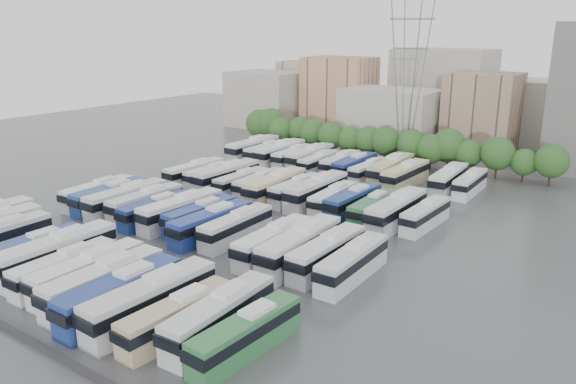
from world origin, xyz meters
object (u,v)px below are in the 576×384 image
Objects in this scene: bus_r1_s13 at (353,263)px; bus_r3_s13 at (470,183)px; bus_r0_s6 at (64,268)px; bus_r3_s9 at (391,169)px; bus_r0_s13 at (246,334)px; bus_r2_s5 at (260,184)px; bus_r1_s8 at (236,227)px; bus_r2_s13 at (426,215)px; bus_r2_s1 at (195,172)px; bus_r2_s8 at (316,191)px; bus_r1_s11 at (300,246)px; bus_r0_s12 at (220,316)px; bus_r2_s4 at (241,182)px; bus_r2_s11 at (373,208)px; bus_r3_s1 at (267,152)px; bus_r1_s12 at (327,253)px; bus_r3_s6 at (340,163)px; bus_r1_s4 at (156,210)px; bus_r3_s2 at (280,153)px; bus_r1_s5 at (181,210)px; bus_r3_s10 at (405,175)px; bus_r3_s3 at (293,156)px; bus_r3_s8 at (369,171)px; bus_r3_s4 at (310,157)px; bus_r2_s3 at (227,176)px; bus_r2_s6 at (275,186)px; bus_r0_s5 at (57,253)px; bus_r0_s10 at (151,300)px; bus_r3_s7 at (354,166)px; bus_r3_s12 at (449,179)px; bus_r2_s10 at (353,201)px; electricity_pylon at (410,62)px; bus_r3_s0 at (253,148)px; bus_r1_s3 at (146,203)px; bus_r2_s2 at (213,175)px; bus_r1_s10 at (274,242)px; bus_r2_s12 at (396,210)px; bus_r1_s7 at (211,223)px; bus_r0_s11 at (178,316)px; bus_r0_s8 at (104,283)px; bus_r1_s1 at (110,196)px; bus_r2_s9 at (333,199)px.

bus_r3_s13 is at bearing 88.80° from bus_r1_s13.
bus_r3_s9 reaches higher than bus_r0_s6.
bus_r0_s13 is 1.01× the size of bus_r2_s5.
bus_r1_s8 reaches higher than bus_r2_s13.
bus_r2_s1 is 23.11m from bus_r2_s8.
bus_r1_s11 reaches higher than bus_r2_s1.
bus_r0_s12 is 1.14× the size of bus_r2_s4.
bus_r3_s1 reaches higher than bus_r2_s11.
bus_r3_s9 reaches higher than bus_r2_s8.
bus_r2_s13 is at bearing 81.29° from bus_r0_s12.
bus_r1_s12 is 41.75m from bus_r3_s6.
bus_r1_s4 reaches higher than bus_r2_s13.
bus_r3_s2 is at bearing 82.21° from bus_r2_s1.
bus_r3_s10 is at bearing 66.75° from bus_r1_s5.
bus_r3_s3 reaches higher than bus_r3_s8.
bus_r3_s13 is (29.59, 0.30, -0.29)m from bus_r3_s4.
bus_r1_s4 reaches higher than bus_r3_s8.
bus_r2_s8 is 24.19m from bus_r3_s3.
bus_r2_s3 is 0.99× the size of bus_r2_s6.
bus_r2_s13 is at bearing -55.28° from bus_r3_s9.
bus_r0_s5 is 1.19× the size of bus_r2_s5.
bus_r0_s13 is 67.25m from bus_r3_s1.
bus_r2_s3 is at bearing 124.42° from bus_r0_s10.
bus_r3_s7 is (6.65, 18.12, 0.11)m from bus_r2_s5.
bus_r2_s11 is 19.90m from bus_r3_s12.
bus_r3_s4 is at bearing 138.20° from bus_r2_s10.
electricity_pylon reaches higher than bus_r3_s0.
bus_r1_s3 is 17.30m from bus_r2_s2.
bus_r2_s5 is 0.84× the size of bus_r3_s0.
bus_r1_s13 is at bearing -40.31° from bus_r2_s6.
bus_r2_s1 is at bearing 148.02° from bus_r1_s10.
bus_r3_s1 is at bearing 102.81° from bus_r2_s2.
bus_r3_s1 is at bearing 152.10° from bus_r2_s12.
bus_r1_s7 is 35.80m from bus_r3_s8.
bus_r2_s2 is at bearing 131.63° from bus_r0_s11.
bus_r1_s5 is at bearing 139.39° from bus_r0_s12.
bus_r3_s2 is (-36.23, 54.16, 0.33)m from bus_r0_s13.
bus_r3_s6 is (-6.52, 55.32, -0.18)m from bus_r0_s8.
bus_r1_s1 is 1.09× the size of bus_r3_s13.
bus_r3_s9 is at bearing 83.45° from bus_r1_s8.
bus_r0_s6 is at bearing -48.40° from bus_r1_s1.
bus_r1_s3 is 0.90× the size of bus_r2_s6.
bus_r1_s7 is at bearing -178.57° from bus_r1_s12.
bus_r0_s5 is 41.37m from bus_r2_s12.
bus_r1_s13 is at bearing -21.73° from bus_r2_s1.
bus_r0_s6 is at bearing -120.18° from bus_r2_s13.
electricity_pylon reaches higher than bus_r3_s3.
bus_r2_s9 is (3.39, -0.86, -0.37)m from bus_r2_s8.
bus_r3_s2 reaches higher than bus_r2_s12.
bus_r3_s3 is (-16.54, 55.00, -0.19)m from bus_r0_s8.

